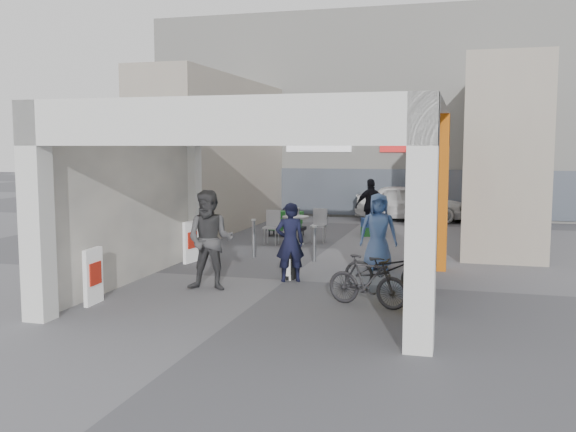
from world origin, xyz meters
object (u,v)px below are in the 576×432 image
(man_with_dog, at_px, (290,242))
(man_elderly, at_px, (378,231))
(bicycle_front, at_px, (387,269))
(produce_stand, at_px, (286,226))
(white_van, at_px, (410,202))
(man_back_turned, at_px, (210,240))
(bicycle_rear, at_px, (367,281))
(border_collie, at_px, (289,266))
(man_crates, at_px, (371,206))
(cafe_set, at_px, (294,231))

(man_with_dog, distance_m, man_elderly, 2.41)
(bicycle_front, bearing_deg, produce_stand, 38.42)
(white_van, bearing_deg, man_back_turned, 164.74)
(bicycle_front, xyz_separation_m, bicycle_rear, (-0.20, -1.22, 0.00))
(bicycle_front, bearing_deg, man_elderly, 20.56)
(border_collie, relative_size, man_crates, 0.40)
(man_crates, relative_size, white_van, 0.44)
(bicycle_front, height_order, bicycle_rear, bicycle_rear)
(produce_stand, xyz_separation_m, border_collie, (1.78, -6.24, -0.02))
(border_collie, height_order, man_with_dog, man_with_dog)
(produce_stand, bearing_deg, cafe_set, -60.61)
(produce_stand, xyz_separation_m, man_with_dog, (1.86, -6.43, 0.52))
(cafe_set, xyz_separation_m, man_with_dog, (1.27, -5.13, 0.48))
(man_with_dog, xyz_separation_m, bicycle_front, (2.05, -0.44, -0.37))
(man_crates, bearing_deg, bicycle_front, 77.94)
(man_crates, distance_m, white_van, 4.00)
(cafe_set, height_order, bicycle_front, cafe_set)
(cafe_set, xyz_separation_m, border_collie, (1.19, -4.94, -0.07))
(man_with_dog, distance_m, bicycle_front, 2.13)
(white_van, bearing_deg, man_crates, 164.08)
(man_with_dog, bearing_deg, man_back_turned, 17.98)
(man_back_turned, height_order, man_crates, man_back_turned)
(cafe_set, xyz_separation_m, produce_stand, (-0.59, 1.30, -0.04))
(man_back_turned, relative_size, bicycle_rear, 1.30)
(produce_stand, distance_m, bicycle_rear, 8.90)
(border_collie, xyz_separation_m, man_with_dog, (0.08, -0.19, 0.54))
(border_collie, xyz_separation_m, bicycle_rear, (1.93, -1.85, 0.18))
(cafe_set, xyz_separation_m, man_crates, (1.86, 2.57, 0.53))
(bicycle_rear, bearing_deg, man_crates, 24.09)
(produce_stand, relative_size, man_elderly, 0.66)
(man_crates, relative_size, bicycle_rear, 1.17)
(man_crates, distance_m, bicycle_front, 8.27)
(man_back_turned, bearing_deg, cafe_set, 83.59)
(man_elderly, xyz_separation_m, white_van, (-0.09, 9.77, -0.18))
(man_elderly, bearing_deg, border_collie, -148.59)
(cafe_set, height_order, man_crates, man_crates)
(cafe_set, relative_size, man_back_turned, 0.83)
(man_back_turned, xyz_separation_m, bicycle_rear, (3.14, -0.49, -0.52))
(man_back_turned, distance_m, man_elderly, 4.14)
(border_collie, bearing_deg, produce_stand, 107.48)
(man_with_dog, relative_size, white_van, 0.41)
(man_elderly, distance_m, bicycle_rear, 3.51)
(border_collie, xyz_separation_m, man_elderly, (1.66, 1.63, 0.59))
(border_collie, distance_m, bicycle_rear, 2.68)
(produce_stand, height_order, bicycle_front, bicycle_front)
(bicycle_front, relative_size, white_van, 0.42)
(bicycle_front, relative_size, bicycle_rear, 1.13)
(cafe_set, relative_size, produce_stand, 1.40)
(bicycle_front, bearing_deg, bicycle_rear, 179.39)
(man_with_dog, bearing_deg, white_van, -121.32)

